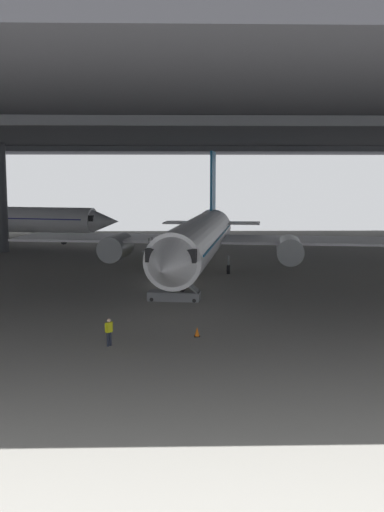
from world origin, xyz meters
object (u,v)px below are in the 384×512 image
crew_worker_by_stairs (177,284)px  baggage_tug (149,257)px  crew_worker_near_nose (109,330)px  airplane_main (199,239)px  airplane_distant (2,219)px  boarding_stairs (173,291)px  traffic_cone_orange (197,332)px

crew_worker_by_stairs → baggage_tug: size_ratio=0.73×
crew_worker_near_nose → crew_worker_by_stairs: 15.43m
airplane_main → crew_worker_by_stairs: (-2.09, -8.92, -2.73)m
crew_worker_near_nose → crew_worker_by_stairs: crew_worker_by_stairs is taller
airplane_main → airplane_distant: size_ratio=1.14×
boarding_stairs → crew_worker_by_stairs: (0.31, 2.00, 0.17)m
airplane_main → traffic_cone_orange: bearing=-92.4°
airplane_main → baggage_tug: size_ratio=18.28×
crew_worker_by_stairs → traffic_cone_orange: bearing=-84.9°
traffic_cone_orange → airplane_distant: bearing=116.4°
crew_worker_by_stairs → airplane_distant: 48.17m
boarding_stairs → traffic_cone_orange: boarding_stairs is taller
crew_worker_by_stairs → baggage_tug: (-3.13, 20.30, -0.39)m
crew_worker_near_nose → airplane_distant: size_ratio=0.05×
boarding_stairs → crew_worker_by_stairs: boarding_stairs is taller
airplane_main → baggage_tug: bearing=114.6°
crew_worker_near_nose → airplane_distant: (-21.59, 55.73, 2.51)m
airplane_main → traffic_cone_orange: size_ratio=67.33×
crew_worker_by_stairs → airplane_distant: (-25.50, 40.80, 2.50)m
crew_worker_by_stairs → traffic_cone_orange: crew_worker_by_stairs is taller
airplane_main → boarding_stairs: bearing=-102.4°
airplane_distant → boarding_stairs: bearing=-59.5°
airplane_main → traffic_cone_orange: 22.19m
boarding_stairs → airplane_distant: (-25.19, 42.80, 2.67)m
crew_worker_near_nose → boarding_stairs: bearing=74.5°
boarding_stairs → baggage_tug: 22.48m
traffic_cone_orange → boarding_stairs: bearing=97.6°
airplane_distant → traffic_cone_orange: (26.65, -53.80, -3.13)m
boarding_stairs → crew_worker_near_nose: (-3.59, -12.93, 0.16)m
airplane_main → boarding_stairs: 11.55m
airplane_distant → traffic_cone_orange: 60.12m
traffic_cone_orange → baggage_tug: 33.57m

